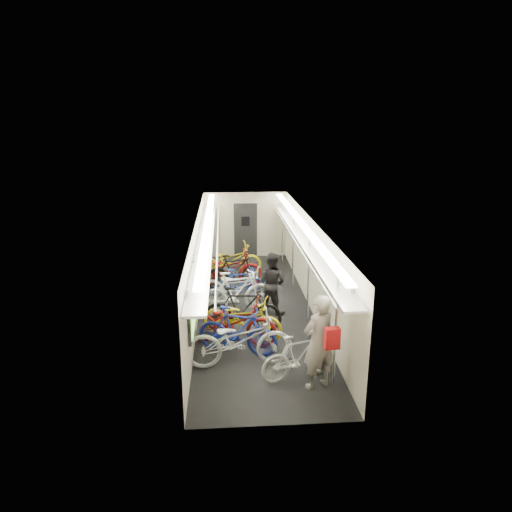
{
  "coord_description": "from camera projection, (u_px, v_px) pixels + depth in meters",
  "views": [
    {
      "loc": [
        -0.79,
        -11.42,
        4.84
      ],
      "look_at": [
        0.11,
        1.07,
        1.15
      ],
      "focal_mm": 32.0,
      "sensor_mm": 36.0,
      "label": 1
    }
  ],
  "objects": [
    {
      "name": "bicycle_7",
      "position": [
        240.0,
        285.0,
        12.69
      ],
      "size": [
        1.67,
        0.77,
        0.97
      ],
      "primitive_type": "imported",
      "rotation": [
        0.0,
        0.0,
        1.77
      ],
      "color": "navy",
      "rests_on": "ground"
    },
    {
      "name": "bicycle_4",
      "position": [
        242.0,
        318.0,
        10.48
      ],
      "size": [
        2.03,
        1.34,
        1.01
      ],
      "primitive_type": "imported",
      "rotation": [
        0.0,
        0.0,
        1.19
      ],
      "color": "yellow",
      "rests_on": "ground"
    },
    {
      "name": "bicycle_3",
      "position": [
        242.0,
        310.0,
        10.78
      ],
      "size": [
        1.94,
        0.71,
        1.14
      ],
      "primitive_type": "imported",
      "rotation": [
        0.0,
        0.0,
        1.48
      ],
      "color": "black",
      "rests_on": "ground"
    },
    {
      "name": "bicycle_1",
      "position": [
        237.0,
        331.0,
        9.77
      ],
      "size": [
        1.85,
        1.08,
        1.07
      ],
      "primitive_type": "imported",
      "rotation": [
        0.0,
        0.0,
        1.22
      ],
      "color": "navy",
      "rests_on": "ground"
    },
    {
      "name": "bicycle_2",
      "position": [
        232.0,
        322.0,
        10.19
      ],
      "size": [
        2.18,
        1.2,
        1.09
      ],
      "primitive_type": "imported",
      "rotation": [
        0.0,
        0.0,
        1.33
      ],
      "color": "maroon",
      "rests_on": "ground"
    },
    {
      "name": "bicycle_9",
      "position": [
        235.0,
        271.0,
        13.7
      ],
      "size": [
        1.83,
        0.89,
        1.06
      ],
      "primitive_type": "imported",
      "rotation": [
        0.0,
        0.0,
        1.8
      ],
      "color": "black",
      "rests_on": "ground"
    },
    {
      "name": "bicycle_8",
      "position": [
        227.0,
        270.0,
        13.73
      ],
      "size": [
        2.22,
        1.0,
        1.13
      ],
      "primitive_type": "imported",
      "rotation": [
        0.0,
        0.0,
        1.69
      ],
      "color": "maroon",
      "rests_on": "ground"
    },
    {
      "name": "passenger_mid",
      "position": [
        272.0,
        283.0,
        11.86
      ],
      "size": [
        1.01,
        0.97,
        1.63
      ],
      "primitive_type": "imported",
      "rotation": [
        0.0,
        0.0,
        2.5
      ],
      "color": "black",
      "rests_on": "ground"
    },
    {
      "name": "bicycle_0",
      "position": [
        239.0,
        340.0,
        9.26
      ],
      "size": [
        2.24,
        0.89,
        1.15
      ],
      "primitive_type": "imported",
      "rotation": [
        0.0,
        0.0,
        1.63
      ],
      "color": "#B6B7BB",
      "rests_on": "ground"
    },
    {
      "name": "bicycle_10",
      "position": [
        229.0,
        261.0,
        14.61
      ],
      "size": [
        2.25,
        1.12,
        1.13
      ],
      "primitive_type": "imported",
      "rotation": [
        0.0,
        0.0,
        1.75
      ],
      "color": "yellow",
      "rests_on": "ground"
    },
    {
      "name": "backpack",
      "position": [
        332.0,
        338.0,
        7.8
      ],
      "size": [
        0.27,
        0.17,
        0.38
      ],
      "primitive_type": "cube",
      "rotation": [
        0.0,
        0.0,
        0.11
      ],
      "color": "red",
      "rests_on": "passenger_near"
    },
    {
      "name": "bicycle_5",
      "position": [
        236.0,
        292.0,
        11.85
      ],
      "size": [
        2.01,
        0.97,
        1.16
      ],
      "primitive_type": "imported",
      "rotation": [
        0.0,
        0.0,
        1.8
      ],
      "color": "white",
      "rests_on": "ground"
    },
    {
      "name": "passenger_near",
      "position": [
        318.0,
        342.0,
        8.41
      ],
      "size": [
        0.81,
        0.7,
        1.86
      ],
      "primitive_type": "imported",
      "rotation": [
        0.0,
        0.0,
        3.6
      ],
      "color": "gray",
      "rests_on": "ground"
    },
    {
      "name": "bicycle_11",
      "position": [
        299.0,
        356.0,
        8.82
      ],
      "size": [
        1.65,
        0.91,
        0.95
      ],
      "primitive_type": "imported",
      "rotation": [
        0.0,
        0.0,
        1.88
      ],
      "color": "silver",
      "rests_on": "ground"
    },
    {
      "name": "train_car_shell",
      "position": [
        240.0,
        242.0,
        12.54
      ],
      "size": [
        10.0,
        10.0,
        10.0
      ],
      "color": "black",
      "rests_on": "ground"
    },
    {
      "name": "bicycle_6",
      "position": [
        237.0,
        287.0,
        12.36
      ],
      "size": [
        2.18,
        1.28,
        1.08
      ],
      "primitive_type": "imported",
      "rotation": [
        0.0,
        0.0,
        1.28
      ],
      "color": "silver",
      "rests_on": "ground"
    }
  ]
}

